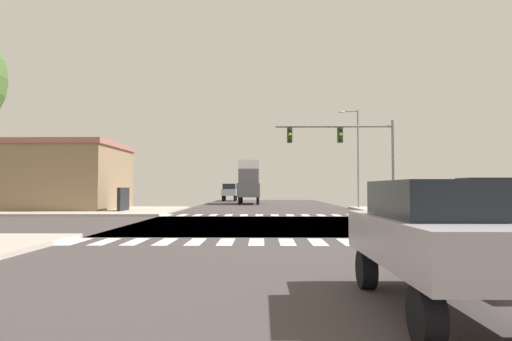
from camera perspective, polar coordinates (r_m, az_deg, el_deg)
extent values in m
cube|color=#423B3C|center=(22.35, 2.23, -6.81)|extent=(14.00, 90.00, 0.05)
cube|color=#423B3C|center=(22.35, 2.23, -6.81)|extent=(90.00, 12.00, 0.05)
cube|color=#B2ADA3|center=(36.90, 22.42, -4.68)|extent=(12.00, 12.00, 0.14)
cube|color=#B3A99C|center=(36.50, -19.21, -4.75)|extent=(12.00, 12.00, 0.14)
cube|color=white|center=(16.30, -21.77, -8.27)|extent=(0.50, 2.00, 0.01)
cube|color=white|center=(15.95, -18.41, -8.45)|extent=(0.50, 2.00, 0.01)
cube|color=white|center=(15.65, -14.92, -8.61)|extent=(0.50, 2.00, 0.01)
cube|color=white|center=(15.41, -11.29, -8.75)|extent=(0.50, 2.00, 0.01)
cube|color=white|center=(15.24, -7.57, -8.84)|extent=(0.50, 2.00, 0.01)
cube|color=white|center=(15.13, -3.77, -8.91)|extent=(0.50, 2.00, 0.01)
cube|color=white|center=(15.08, 0.07, -8.93)|extent=(0.50, 2.00, 0.01)
cube|color=white|center=(15.10, 3.91, -8.92)|extent=(0.50, 2.00, 0.01)
cube|color=white|center=(15.19, 7.72, -8.87)|extent=(0.50, 2.00, 0.01)
cube|color=white|center=(15.34, 11.48, -8.78)|extent=(0.50, 2.00, 0.01)
cube|color=white|center=(15.55, 15.14, -8.65)|extent=(0.50, 2.00, 0.01)
cube|color=white|center=(15.83, 18.69, -8.50)|extent=(0.50, 2.00, 0.01)
cube|color=white|center=(16.16, 22.10, -8.32)|extent=(0.50, 2.00, 0.01)
cube|color=white|center=(16.55, 25.36, -8.12)|extent=(0.50, 2.00, 0.01)
cube|color=white|center=(30.27, -11.07, -5.51)|extent=(0.50, 2.00, 0.01)
cube|color=white|center=(30.08, -9.20, -5.54)|extent=(0.50, 2.00, 0.01)
cube|color=white|center=(29.92, -7.30, -5.57)|extent=(0.50, 2.00, 0.01)
cube|color=white|center=(29.80, -5.39, -5.59)|extent=(0.50, 2.00, 0.01)
cube|color=white|center=(29.71, -3.46, -5.61)|extent=(0.50, 2.00, 0.01)
cube|color=white|center=(29.65, -1.53, -5.62)|extent=(0.50, 2.00, 0.01)
cube|color=white|center=(29.63, 0.42, -5.62)|extent=(0.50, 2.00, 0.01)
cube|color=white|center=(29.64, 2.36, -5.62)|extent=(0.50, 2.00, 0.01)
cube|color=white|center=(29.68, 4.30, -5.61)|extent=(0.50, 2.00, 0.01)
cube|color=white|center=(29.76, 6.23, -5.59)|extent=(0.50, 2.00, 0.01)
cube|color=white|center=(29.87, 8.15, -5.57)|extent=(0.50, 2.00, 0.01)
cube|color=white|center=(30.02, 10.05, -5.54)|extent=(0.50, 2.00, 0.01)
cube|color=white|center=(30.19, 11.93, -5.51)|extent=(0.50, 2.00, 0.01)
cube|color=white|center=(30.40, 13.79, -5.47)|extent=(0.50, 2.00, 0.01)
cylinder|color=gray|center=(30.63, 16.82, 0.34)|extent=(0.20, 0.20, 6.16)
cylinder|color=gray|center=(30.05, 9.76, 5.45)|extent=(7.59, 0.14, 0.14)
cube|color=#1E5123|center=(30.04, 10.48, 4.40)|extent=(0.32, 0.40, 1.00)
sphere|color=black|center=(29.84, 10.56, 5.05)|extent=(0.22, 0.22, 0.22)
sphere|color=orange|center=(29.80, 10.56, 4.46)|extent=(0.22, 0.22, 0.22)
sphere|color=black|center=(29.77, 10.57, 3.86)|extent=(0.22, 0.22, 0.22)
cube|color=#1E5123|center=(29.67, 4.24, 4.46)|extent=(0.32, 0.40, 1.00)
sphere|color=black|center=(29.46, 4.26, 5.11)|extent=(0.22, 0.22, 0.22)
sphere|color=orange|center=(29.42, 4.27, 4.51)|extent=(0.22, 0.22, 0.22)
sphere|color=black|center=(29.39, 4.27, 3.91)|extent=(0.22, 0.22, 0.22)
cylinder|color=gray|center=(39.64, 12.69, 1.37)|extent=(0.16, 0.16, 8.41)
cylinder|color=gray|center=(39.96, 11.65, 7.27)|extent=(1.40, 0.10, 0.10)
ellipsoid|color=silver|center=(39.83, 10.66, 7.22)|extent=(0.60, 0.32, 0.20)
cube|color=#897052|center=(40.94, -27.37, -0.97)|extent=(15.56, 8.71, 4.95)
cube|color=#9C6158|center=(41.07, -27.31, 2.76)|extent=(15.86, 9.01, 0.40)
cube|color=black|center=(34.25, -16.29, -3.57)|extent=(0.24, 2.20, 1.80)
cylinder|color=black|center=(30.25, 29.33, -4.58)|extent=(0.74, 0.26, 0.74)
cylinder|color=black|center=(28.89, 23.85, -4.79)|extent=(0.74, 0.26, 0.74)
cylinder|color=black|center=(27.46, 25.13, -4.92)|extent=(0.74, 0.26, 0.74)
cube|color=#5B5761|center=(28.81, 27.30, -3.13)|extent=(4.60, 1.96, 0.88)
cube|color=black|center=(28.80, 27.28, -1.54)|extent=(3.22, 1.69, 0.72)
cylinder|color=black|center=(48.03, 0.21, -3.84)|extent=(0.26, 0.80, 0.80)
cylinder|color=black|center=(48.09, -2.09, -3.83)|extent=(0.26, 0.80, 0.80)
cylinder|color=black|center=(52.92, 0.26, -3.69)|extent=(0.26, 0.80, 0.80)
cylinder|color=black|center=(52.98, -1.82, -3.68)|extent=(0.26, 0.80, 0.80)
cube|color=slate|center=(50.48, -0.86, -2.46)|extent=(2.40, 7.20, 1.49)
cube|color=white|center=(51.59, -0.82, -0.21)|extent=(2.30, 4.18, 2.56)
cube|color=slate|center=(48.33, -0.93, -0.71)|extent=(2.11, 2.02, 1.49)
cylinder|color=black|center=(11.79, 25.35, -8.96)|extent=(0.26, 0.68, 0.68)
cylinder|color=black|center=(60.54, -2.69, -3.53)|extent=(0.26, 0.74, 0.74)
cylinder|color=black|center=(60.65, -4.17, -3.52)|extent=(0.26, 0.74, 0.74)
cylinder|color=black|center=(63.66, -2.52, -3.46)|extent=(0.26, 0.74, 0.74)
cylinder|color=black|center=(63.77, -3.93, -3.46)|extent=(0.26, 0.74, 0.74)
cube|color=#B1BAC2|center=(62.14, -3.32, -2.74)|extent=(1.96, 4.60, 0.88)
cube|color=black|center=(62.14, -3.32, -2.01)|extent=(1.69, 3.22, 0.72)
cylinder|color=black|center=(8.45, 13.67, -11.90)|extent=(0.26, 0.68, 0.68)
cylinder|color=black|center=(8.87, 22.96, -11.31)|extent=(0.26, 0.68, 0.68)
cylinder|color=black|center=(5.69, 20.54, -16.62)|extent=(0.26, 0.68, 0.68)
cube|color=#B1AAB5|center=(7.17, 21.95, -8.14)|extent=(1.80, 4.30, 0.66)
cube|color=black|center=(7.14, 21.88, -3.34)|extent=(1.55, 2.24, 0.54)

